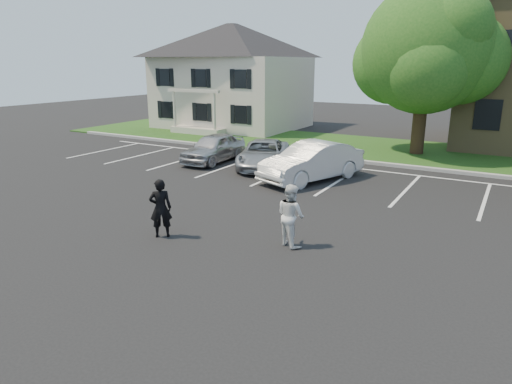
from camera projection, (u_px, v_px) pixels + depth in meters
ground_plane at (238, 244)px, 12.62m from camera, size 90.00×90.00×0.00m
curb at (367, 162)px, 22.60m from camera, size 40.00×0.30×0.15m
grass_strip at (387, 150)px, 25.94m from camera, size 44.00×8.00×0.08m
stall_lines at (378, 180)px, 19.41m from camera, size 34.00×5.36×0.01m
house at (232, 76)px, 34.46m from camera, size 10.30×9.22×7.60m
tree at (428, 52)px, 23.44m from camera, size 7.80×7.20×8.80m
man_black_suit at (161, 208)px, 12.94m from camera, size 0.74×0.71×1.71m
man_white_shirt at (291, 215)px, 12.32m from camera, size 1.05×0.96×1.73m
car_silver_west at (214, 148)px, 22.88m from camera, size 1.81×4.22×1.42m
car_silver_minivan at (264, 154)px, 21.65m from camera, size 3.67×5.09×1.29m
car_white_sedan at (312, 162)px, 19.26m from camera, size 3.34×5.15×1.60m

